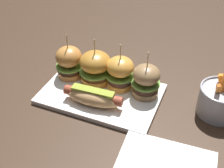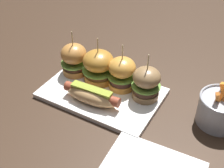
{
  "view_description": "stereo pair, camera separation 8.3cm",
  "coord_description": "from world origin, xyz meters",
  "px_view_note": "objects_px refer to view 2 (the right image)",
  "views": [
    {
      "loc": [
        0.28,
        -0.61,
        0.56
      ],
      "look_at": [
        0.03,
        0.0,
        0.05
      ],
      "focal_mm": 47.47,
      "sensor_mm": 36.0,
      "label": 1
    },
    {
      "loc": [
        0.36,
        -0.57,
        0.56
      ],
      "look_at": [
        0.03,
        0.0,
        0.05
      ],
      "focal_mm": 47.47,
      "sensor_mm": 36.0,
      "label": 2
    }
  ],
  "objects_px": {
    "slider_far_right": "(146,83)",
    "slider_center_left": "(98,66)",
    "slider_far_left": "(74,59)",
    "fries_bucket": "(220,109)",
    "hot_dog": "(91,95)",
    "slider_center_right": "(122,73)",
    "platter_main": "(102,93)"
  },
  "relations": [
    {
      "from": "slider_far_right",
      "to": "fries_bucket",
      "type": "height_order",
      "value": "slider_far_right"
    },
    {
      "from": "platter_main",
      "to": "slider_far_left",
      "type": "relative_size",
      "value": 2.35
    },
    {
      "from": "platter_main",
      "to": "fries_bucket",
      "type": "xyz_separation_m",
      "value": [
        0.32,
        0.06,
        0.04
      ]
    },
    {
      "from": "platter_main",
      "to": "slider_center_left",
      "type": "xyz_separation_m",
      "value": [
        -0.04,
        0.04,
        0.06
      ]
    },
    {
      "from": "slider_center_left",
      "to": "slider_far_right",
      "type": "xyz_separation_m",
      "value": [
        0.16,
        -0.0,
        -0.0
      ]
    },
    {
      "from": "hot_dog",
      "to": "slider_far_left",
      "type": "bearing_deg",
      "value": 142.57
    },
    {
      "from": "hot_dog",
      "to": "slider_center_right",
      "type": "distance_m",
      "value": 0.11
    },
    {
      "from": "platter_main",
      "to": "slider_center_right",
      "type": "xyz_separation_m",
      "value": [
        0.04,
        0.05,
        0.06
      ]
    },
    {
      "from": "slider_far_right",
      "to": "slider_center_left",
      "type": "bearing_deg",
      "value": 179.22
    },
    {
      "from": "platter_main",
      "to": "hot_dog",
      "type": "height_order",
      "value": "hot_dog"
    },
    {
      "from": "platter_main",
      "to": "hot_dog",
      "type": "bearing_deg",
      "value": -91.8
    },
    {
      "from": "hot_dog",
      "to": "platter_main",
      "type": "bearing_deg",
      "value": 88.2
    },
    {
      "from": "slider_center_right",
      "to": "slider_far_right",
      "type": "relative_size",
      "value": 1.01
    },
    {
      "from": "slider_far_left",
      "to": "slider_center_right",
      "type": "xyz_separation_m",
      "value": [
        0.16,
        0.01,
        -0.0
      ]
    },
    {
      "from": "slider_far_left",
      "to": "slider_far_right",
      "type": "relative_size",
      "value": 1.02
    },
    {
      "from": "fries_bucket",
      "to": "platter_main",
      "type": "bearing_deg",
      "value": -169.92
    },
    {
      "from": "slider_far_left",
      "to": "fries_bucket",
      "type": "distance_m",
      "value": 0.45
    },
    {
      "from": "fries_bucket",
      "to": "slider_center_left",
      "type": "bearing_deg",
      "value": -177.72
    },
    {
      "from": "platter_main",
      "to": "slider_center_right",
      "type": "bearing_deg",
      "value": 51.25
    },
    {
      "from": "platter_main",
      "to": "fries_bucket",
      "type": "relative_size",
      "value": 2.58
    },
    {
      "from": "hot_dog",
      "to": "slider_far_left",
      "type": "relative_size",
      "value": 1.17
    },
    {
      "from": "slider_center_right",
      "to": "fries_bucket",
      "type": "bearing_deg",
      "value": 1.73
    },
    {
      "from": "slider_far_left",
      "to": "slider_center_right",
      "type": "distance_m",
      "value": 0.16
    },
    {
      "from": "slider_center_right",
      "to": "slider_far_right",
      "type": "xyz_separation_m",
      "value": [
        0.08,
        -0.01,
        -0.0
      ]
    },
    {
      "from": "platter_main",
      "to": "slider_far_left",
      "type": "distance_m",
      "value": 0.14
    },
    {
      "from": "hot_dog",
      "to": "slider_center_right",
      "type": "bearing_deg",
      "value": 68.19
    },
    {
      "from": "slider_center_right",
      "to": "slider_far_left",
      "type": "bearing_deg",
      "value": -176.94
    },
    {
      "from": "hot_dog",
      "to": "fries_bucket",
      "type": "xyz_separation_m",
      "value": [
        0.32,
        0.11,
        0.01
      ]
    },
    {
      "from": "slider_far_left",
      "to": "slider_center_left",
      "type": "bearing_deg",
      "value": 1.96
    },
    {
      "from": "slider_center_left",
      "to": "fries_bucket",
      "type": "distance_m",
      "value": 0.36
    },
    {
      "from": "slider_far_right",
      "to": "slider_center_right",
      "type": "bearing_deg",
      "value": 174.43
    },
    {
      "from": "platter_main",
      "to": "slider_center_left",
      "type": "distance_m",
      "value": 0.08
    }
  ]
}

